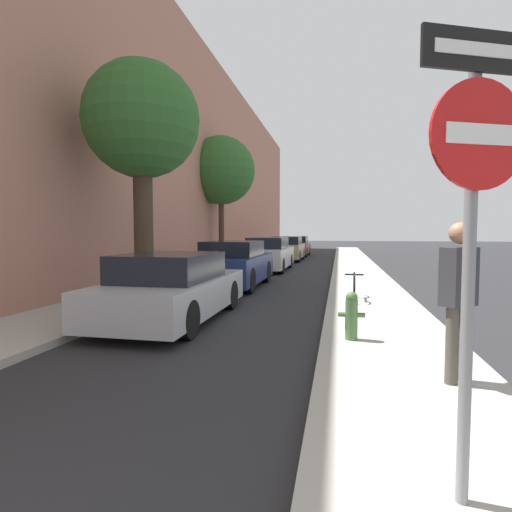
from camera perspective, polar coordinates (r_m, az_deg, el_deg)
The scene contains 15 objects.
ground_plane at distance 15.67m, azimuth 3.72°, elevation -2.75°, with size 120.00×120.00×0.00m, color #28282B.
sidewalk_left at distance 16.32m, azimuth -6.43°, elevation -2.30°, with size 2.00×52.00×0.12m.
sidewalk_right at distance 15.54m, azimuth 14.38°, elevation -2.68°, with size 2.00×52.00×0.12m.
building_facade_left at distance 17.05m, azimuth -11.01°, elevation 14.93°, with size 0.70×52.00×10.20m.
parked_car_silver at distance 7.86m, azimuth -11.67°, elevation -4.50°, with size 1.75×4.09×1.29m.
parked_car_navy at distance 12.36m, azimuth -3.09°, elevation -1.23°, with size 1.72×4.10×1.41m.
parked_car_white at distance 17.66m, azimuth 1.78°, elevation 0.20°, with size 1.72×4.46×1.44m.
parked_car_champagne at distance 23.56m, azimuth 4.43°, elevation 1.00°, with size 1.75×4.17×1.41m.
parked_car_maroon at distance 28.34m, azimuth 5.61°, elevation 1.35°, with size 1.81×4.22×1.38m.
street_tree_near at distance 9.93m, azimuth -15.83°, elevation 17.55°, with size 2.61×2.61×5.40m.
street_tree_far at distance 19.58m, azimuth -4.96°, elevation 11.89°, with size 3.22×3.22×6.08m.
fire_hydrant at distance 6.09m, azimuth 13.33°, elevation -8.11°, with size 0.38×0.18×0.70m.
traffic_sign_post at distance 2.55m, azimuth 28.45°, elevation 7.17°, with size 0.67×0.31×2.65m.
pedestrian at distance 4.67m, azimuth 26.68°, elevation -4.45°, with size 0.42×0.40×1.67m.
bicycle at distance 9.68m, azimuth 13.70°, elevation -4.13°, with size 0.44×1.47×0.60m.
Camera 1 is at (2.15, 0.57, 1.69)m, focal length 28.33 mm.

